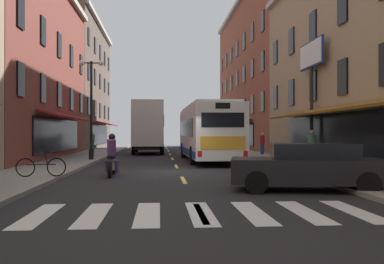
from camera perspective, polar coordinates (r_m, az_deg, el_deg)
name	(u,v)px	position (r m, az deg, el deg)	size (l,w,h in m)	color
ground_plane	(179,173)	(19.20, -1.70, -5.30)	(34.80, 80.00, 0.10)	black
lane_centre_dashes	(179,172)	(18.95, -1.67, -5.21)	(0.14, 73.90, 0.01)	#DBCC4C
crosswalk_near	(201,213)	(9.30, 1.14, -10.48)	(7.10, 2.80, 0.01)	silver
sidewalk_left	(41,171)	(19.82, -19.06, -4.78)	(3.00, 80.00, 0.14)	gray
sidewalk_right	(311,169)	(20.33, 15.21, -4.67)	(3.00, 80.00, 0.14)	gray
storefront_row_right	(378,50)	(27.10, 22.99, 9.77)	(9.44, 79.90, 15.61)	brown
billboard_sign	(311,69)	(23.88, 15.26, 7.94)	(0.40, 3.27, 6.34)	black
transit_bus	(207,132)	(26.37, 2.02, 0.00)	(2.79, 11.35, 3.33)	silver
box_truck	(148,128)	(35.88, -5.70, 0.53)	(2.52, 7.70, 4.17)	white
sedan_near	(149,142)	(47.61, -5.58, -1.36)	(2.05, 4.60, 1.31)	navy
sedan_mid	(308,166)	(13.23, 14.89, -4.33)	(4.64, 2.69, 1.37)	black
motorcycle_rider	(112,158)	(17.30, -10.37, -3.35)	(0.62, 2.07, 1.66)	black
bicycle_near	(41,166)	(16.35, -19.02, -4.25)	(1.71, 0.48, 0.91)	black
pedestrian_near	(92,141)	(34.96, -12.83, -1.20)	(0.36, 0.51, 1.69)	#33663F
pedestrian_mid	(239,141)	(32.97, 6.17, -1.18)	(0.36, 0.36, 1.83)	black
pedestrian_far	(262,143)	(32.55, 9.12, -1.45)	(0.36, 0.36, 1.57)	navy
pedestrian_rear	(312,147)	(21.29, 15.34, -1.94)	(0.36, 0.36, 1.69)	maroon
street_lamp_twin	(91,105)	(26.32, -12.96, 3.48)	(1.42, 0.32, 5.80)	black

